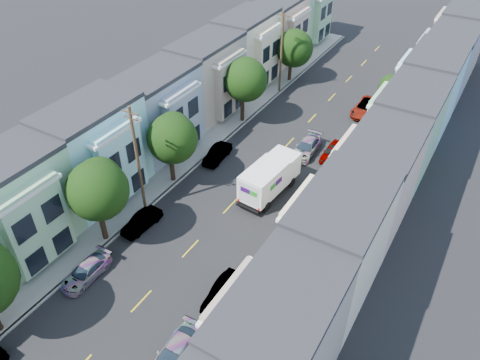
# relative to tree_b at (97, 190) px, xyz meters

# --- Properties ---
(ground) EXTENTS (160.00, 160.00, 0.00)m
(ground) POSITION_rel_tree_b_xyz_m (6.30, 2.62, -5.25)
(ground) COLOR black
(ground) RESTS_ON ground
(road_slab) EXTENTS (12.00, 70.00, 0.02)m
(road_slab) POSITION_rel_tree_b_xyz_m (6.30, 17.62, -5.24)
(road_slab) COLOR black
(road_slab) RESTS_ON ground
(curb_left) EXTENTS (0.30, 70.00, 0.15)m
(curb_left) POSITION_rel_tree_b_xyz_m (0.25, 17.62, -5.18)
(curb_left) COLOR gray
(curb_left) RESTS_ON ground
(curb_right) EXTENTS (0.30, 70.00, 0.15)m
(curb_right) POSITION_rel_tree_b_xyz_m (12.35, 17.62, -5.18)
(curb_right) COLOR gray
(curb_right) RESTS_ON ground
(sidewalk_left) EXTENTS (2.60, 70.00, 0.15)m
(sidewalk_left) POSITION_rel_tree_b_xyz_m (-1.05, 17.62, -5.18)
(sidewalk_left) COLOR gray
(sidewalk_left) RESTS_ON ground
(sidewalk_right) EXTENTS (2.60, 70.00, 0.15)m
(sidewalk_right) POSITION_rel_tree_b_xyz_m (13.65, 17.62, -5.18)
(sidewalk_right) COLOR gray
(sidewalk_right) RESTS_ON ground
(centerline) EXTENTS (0.12, 70.00, 0.01)m
(centerline) POSITION_rel_tree_b_xyz_m (6.30, 17.62, -5.25)
(centerline) COLOR gold
(centerline) RESTS_ON ground
(townhouse_row_left) EXTENTS (5.00, 70.00, 8.50)m
(townhouse_row_left) POSITION_rel_tree_b_xyz_m (-4.85, 17.62, -5.25)
(townhouse_row_left) COLOR beige
(townhouse_row_left) RESTS_ON ground
(townhouse_row_right) EXTENTS (5.00, 70.00, 8.50)m
(townhouse_row_right) POSITION_rel_tree_b_xyz_m (17.45, 17.62, -5.25)
(townhouse_row_right) COLOR beige
(townhouse_row_right) RESTS_ON ground
(tree_b) EXTENTS (4.70, 4.70, 7.63)m
(tree_b) POSITION_rel_tree_b_xyz_m (0.00, 0.00, 0.00)
(tree_b) COLOR black
(tree_b) RESTS_ON ground
(tree_c) EXTENTS (4.54, 4.54, 7.10)m
(tree_c) POSITION_rel_tree_b_xyz_m (0.00, 9.08, -0.44)
(tree_c) COLOR black
(tree_c) RESTS_ON ground
(tree_d) EXTENTS (4.70, 4.70, 7.51)m
(tree_d) POSITION_rel_tree_b_xyz_m (0.00, 22.00, -0.11)
(tree_d) COLOR black
(tree_d) RESTS_ON ground
(tree_e) EXTENTS (4.70, 4.70, 6.82)m
(tree_e) POSITION_rel_tree_b_xyz_m (0.00, 34.15, -0.79)
(tree_e) COLOR black
(tree_e) RESTS_ON ground
(tree_far_r) EXTENTS (2.75, 2.75, 4.90)m
(tree_far_r) POSITION_rel_tree_b_xyz_m (13.20, 31.45, -1.78)
(tree_far_r) COLOR black
(tree_far_r) RESTS_ON ground
(utility_pole_near) EXTENTS (1.60, 0.26, 10.00)m
(utility_pole_near) POSITION_rel_tree_b_xyz_m (0.00, 4.62, -0.10)
(utility_pole_near) COLOR #42301E
(utility_pole_near) RESTS_ON ground
(utility_pole_far) EXTENTS (1.60, 0.26, 10.00)m
(utility_pole_far) POSITION_rel_tree_b_xyz_m (0.00, 30.62, -0.10)
(utility_pole_far) COLOR #42301E
(utility_pole_far) RESTS_ON ground
(fedex_truck) EXTENTS (2.59, 6.73, 3.23)m
(fedex_truck) POSITION_rel_tree_b_xyz_m (8.37, 12.11, -3.45)
(fedex_truck) COLOR white
(fedex_truck) RESTS_ON ground
(lead_sedan) EXTENTS (2.15, 4.78, 1.41)m
(lead_sedan) POSITION_rel_tree_b_xyz_m (8.62, 19.80, -4.54)
(lead_sedan) COLOR black
(lead_sedan) RESTS_ON ground
(parked_left_b) EXTENTS (1.78, 4.16, 1.24)m
(parked_left_b) POSITION_rel_tree_b_xyz_m (1.40, -3.71, -4.63)
(parked_left_b) COLOR #11223E
(parked_left_b) RESTS_ON ground
(parked_left_c) EXTENTS (1.59, 3.87, 1.26)m
(parked_left_c) POSITION_rel_tree_b_xyz_m (1.40, 2.57, -4.62)
(parked_left_c) COLOR #9B9C9E
(parked_left_c) RESTS_ON ground
(parked_left_d) EXTENTS (1.69, 4.04, 1.32)m
(parked_left_d) POSITION_rel_tree_b_xyz_m (1.40, 14.15, -4.59)
(parked_left_d) COLOR #4E0B0B
(parked_left_d) RESTS_ON ground
(parked_right_a) EXTENTS (2.15, 4.72, 1.39)m
(parked_right_a) POSITION_rel_tree_b_xyz_m (11.20, -5.83, -4.56)
(parked_right_a) COLOR #535863
(parked_right_a) RESTS_ON ground
(parked_right_b) EXTENTS (1.54, 4.09, 1.35)m
(parked_right_b) POSITION_rel_tree_b_xyz_m (11.20, -0.17, -4.58)
(parked_right_b) COLOR #BBBDC3
(parked_right_b) RESTS_ON ground
(parked_right_c) EXTENTS (1.67, 4.22, 1.36)m
(parked_right_c) POSITION_rel_tree_b_xyz_m (11.20, 20.38, -4.57)
(parked_right_c) COLOR black
(parked_right_c) RESTS_ON ground
(parked_right_d) EXTENTS (2.57, 5.43, 1.50)m
(parked_right_d) POSITION_rel_tree_b_xyz_m (11.20, 30.78, -4.50)
(parked_right_d) COLOR black
(parked_right_d) RESTS_ON ground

